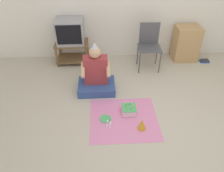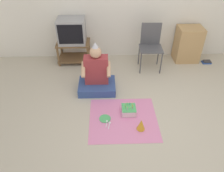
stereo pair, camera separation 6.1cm
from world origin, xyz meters
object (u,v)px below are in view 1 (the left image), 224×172
(book_pile, at_px, (205,61))
(birthday_cake, at_px, (129,110))
(cardboard_box_stack, at_px, (186,43))
(person_seated, at_px, (96,76))
(party_hat_blue, at_px, (142,124))
(folding_chair, at_px, (149,43))
(tv, at_px, (70,31))
(paper_plate, at_px, (105,119))

(book_pile, xyz_separation_m, birthday_cake, (-1.78, -1.45, 0.04))
(cardboard_box_stack, height_order, person_seated, person_seated)
(person_seated, xyz_separation_m, party_hat_blue, (0.64, -0.97, -0.18))
(folding_chair, distance_m, birthday_cake, 1.52)
(tv, bearing_deg, folding_chair, -10.06)
(tv, bearing_deg, party_hat_blue, -59.92)
(book_pile, bearing_deg, folding_chair, -175.64)
(cardboard_box_stack, relative_size, person_seated, 0.81)
(book_pile, distance_m, birthday_cake, 2.30)
(cardboard_box_stack, bearing_deg, party_hat_blue, -121.96)
(tv, distance_m, birthday_cake, 2.00)
(folding_chair, height_order, book_pile, folding_chair)
(cardboard_box_stack, distance_m, birthday_cake, 2.13)
(folding_chair, relative_size, book_pile, 4.79)
(person_seated, relative_size, paper_plate, 5.17)
(person_seated, bearing_deg, folding_chair, 34.92)
(paper_plate, bearing_deg, tv, 109.71)
(person_seated, distance_m, paper_plate, 0.81)
(book_pile, xyz_separation_m, party_hat_blue, (-1.64, -1.79, 0.07))
(birthday_cake, bearing_deg, book_pile, 39.11)
(folding_chair, bearing_deg, cardboard_box_stack, 17.49)
(birthday_cake, bearing_deg, cardboard_box_stack, 49.89)
(person_seated, xyz_separation_m, birthday_cake, (0.50, -0.63, -0.21))
(folding_chair, height_order, birthday_cake, folding_chair)
(book_pile, relative_size, birthday_cake, 0.85)
(folding_chair, distance_m, person_seated, 1.28)
(paper_plate, bearing_deg, birthday_cake, 18.46)
(tv, bearing_deg, book_pile, -3.60)
(cardboard_box_stack, height_order, paper_plate, cardboard_box_stack)
(cardboard_box_stack, relative_size, party_hat_blue, 4.06)
(tv, xyz_separation_m, party_hat_blue, (1.14, -1.96, -0.58))
(folding_chair, xyz_separation_m, book_pile, (1.25, 0.10, -0.49))
(folding_chair, bearing_deg, birthday_cake, -111.31)
(person_seated, height_order, birthday_cake, person_seated)
(tv, xyz_separation_m, book_pile, (2.78, -0.17, -0.65))
(cardboard_box_stack, bearing_deg, tv, 179.81)
(birthday_cake, xyz_separation_m, paper_plate, (-0.37, -0.12, -0.05))
(folding_chair, xyz_separation_m, person_seated, (-1.03, -0.72, -0.25))
(birthday_cake, bearing_deg, tv, 121.49)
(folding_chair, xyz_separation_m, paper_plate, (-0.90, -1.48, -0.51))
(folding_chair, distance_m, book_pile, 1.35)
(tv, relative_size, cardboard_box_stack, 0.73)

